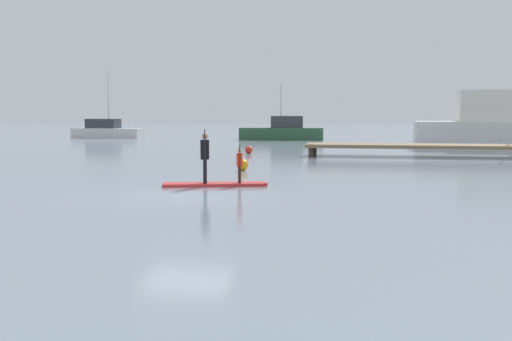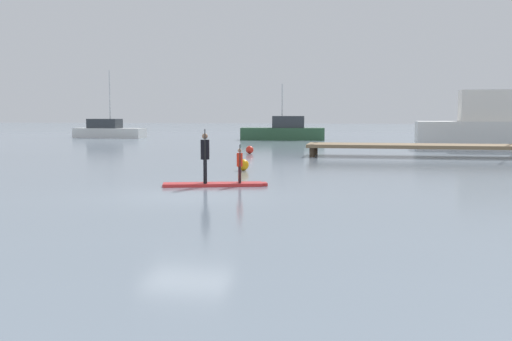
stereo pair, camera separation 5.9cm
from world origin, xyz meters
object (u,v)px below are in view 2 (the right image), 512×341
at_px(paddleboard_near, 215,184).
at_px(paddler_child_solo, 240,164).
at_px(fishing_boat_green_midground, 284,131).
at_px(motor_boat_small_navy, 108,130).
at_px(paddler_adult, 205,155).
at_px(mooring_buoy_near, 243,165).
at_px(mooring_buoy_mid, 250,150).
at_px(fishing_boat_white_large, 508,128).

xyz_separation_m(paddleboard_near, paddler_child_solo, (0.77, 0.20, 0.67)).
bearing_deg(fishing_boat_green_midground, motor_boat_small_navy, 174.02).
relative_size(paddler_adult, paddler_child_solo, 1.40).
distance_m(mooring_buoy_near, mooring_buoy_mid, 10.49).
bearing_deg(mooring_buoy_mid, fishing_boat_green_midground, 91.40).
bearing_deg(motor_boat_small_navy, fishing_boat_white_large, -22.96).
height_order(paddler_adult, paddler_child_solo, paddler_adult).
height_order(paddleboard_near, fishing_boat_white_large, fishing_boat_white_large).
xyz_separation_m(paddler_adult, paddler_child_solo, (1.07, 0.29, -0.29)).
height_order(fishing_boat_white_large, mooring_buoy_near, fishing_boat_white_large).
distance_m(motor_boat_small_navy, mooring_buoy_mid, 26.51).
distance_m(motor_boat_small_navy, mooring_buoy_near, 35.87).
height_order(paddleboard_near, mooring_buoy_near, mooring_buoy_near).
bearing_deg(fishing_boat_white_large, motor_boat_small_navy, 157.04).
xyz_separation_m(fishing_boat_green_midground, mooring_buoy_near, (2.14, -28.63, -0.52)).
distance_m(fishing_boat_green_midground, mooring_buoy_near, 28.72).
distance_m(paddler_adult, mooring_buoy_near, 5.52).
distance_m(fishing_boat_white_large, mooring_buoy_mid, 16.57).
xyz_separation_m(paddleboard_near, motor_boat_small_navy, (-19.19, 35.78, 0.65)).
bearing_deg(paddler_adult, fishing_boat_green_midground, 93.35).
relative_size(paddleboard_near, mooring_buoy_near, 7.18).
xyz_separation_m(paddler_adult, mooring_buoy_near, (0.14, 5.46, -0.78)).
bearing_deg(motor_boat_small_navy, mooring_buoy_near, -57.96).
xyz_separation_m(fishing_boat_white_large, fishing_boat_green_midground, (-15.77, 12.07, -0.62)).
relative_size(paddler_adult, motor_boat_small_navy, 0.24).
relative_size(motor_boat_small_navy, mooring_buoy_near, 15.22).
relative_size(paddler_child_solo, mooring_buoy_mid, 2.76).
bearing_deg(fishing_boat_green_midground, paddler_child_solo, -84.82).
distance_m(paddler_child_solo, motor_boat_small_navy, 40.79).
relative_size(paddler_adult, fishing_boat_white_large, 0.15).
bearing_deg(paddleboard_near, motor_boat_small_navy, 118.21).
bearing_deg(paddler_child_solo, paddleboard_near, -165.67).
xyz_separation_m(paddleboard_near, fishing_boat_white_large, (13.47, 21.94, 1.33)).
relative_size(paddleboard_near, paddler_child_solo, 2.72).
bearing_deg(paddler_child_solo, mooring_buoy_near, 100.15).
height_order(paddleboard_near, mooring_buoy_mid, mooring_buoy_mid).
bearing_deg(motor_boat_small_navy, fishing_boat_green_midground, -5.98).
distance_m(paddler_adult, paddler_child_solo, 1.14).
bearing_deg(mooring_buoy_mid, paddler_adult, -84.40).
distance_m(fishing_boat_white_large, motor_boat_small_navy, 35.48).
distance_m(paddler_adult, mooring_buoy_mid, 15.92).
bearing_deg(mooring_buoy_near, paddler_adult, -91.48).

